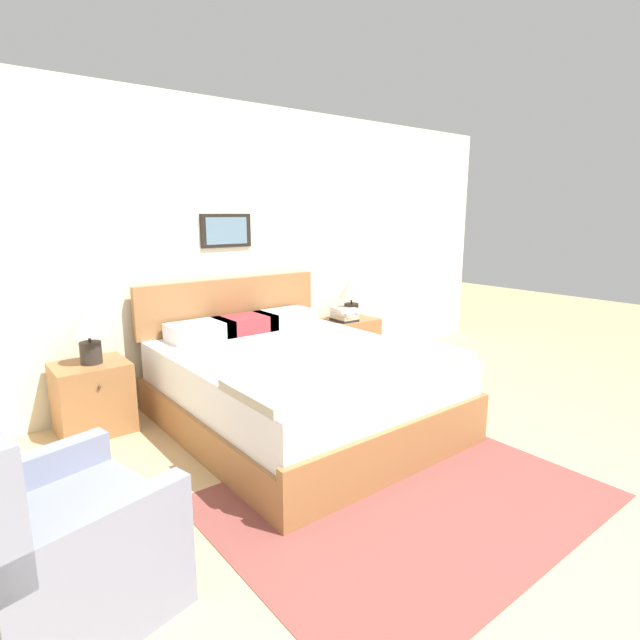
% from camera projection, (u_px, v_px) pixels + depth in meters
% --- Properties ---
extents(ground_plane, '(16.00, 16.00, 0.00)m').
position_uv_depth(ground_plane, '(489.00, 540.00, 2.54)').
color(ground_plane, tan).
extents(wall_back, '(7.32, 0.09, 2.60)m').
position_uv_depth(wall_back, '(215.00, 250.00, 4.51)').
color(wall_back, beige).
rests_on(wall_back, ground_plane).
extents(area_rug_main, '(2.16, 1.64, 0.01)m').
position_uv_depth(area_rug_main, '(407.00, 498.00, 2.91)').
color(area_rug_main, brown).
rests_on(area_rug_main, ground_plane).
extents(bed, '(1.78, 2.16, 1.05)m').
position_uv_depth(bed, '(298.00, 385.00, 3.88)').
color(bed, '#936038').
rests_on(bed, ground_plane).
extents(armchair, '(0.87, 0.88, 0.95)m').
position_uv_depth(armchair, '(55.00, 548.00, 2.00)').
color(armchair, gray).
rests_on(armchair, ground_plane).
extents(nightstand_near_window, '(0.52, 0.46, 0.54)m').
position_uv_depth(nightstand_near_window, '(93.00, 398.00, 3.76)').
color(nightstand_near_window, '#936038').
rests_on(nightstand_near_window, ground_plane).
extents(nightstand_by_door, '(0.52, 0.46, 0.54)m').
position_uv_depth(nightstand_by_door, '(350.00, 343.00, 5.33)').
color(nightstand_by_door, '#936038').
rests_on(nightstand_by_door, ground_plane).
extents(table_lamp_near_window, '(0.27, 0.27, 0.44)m').
position_uv_depth(table_lamp_near_window, '(88.00, 327.00, 3.65)').
color(table_lamp_near_window, '#2D2823').
rests_on(table_lamp_near_window, nightstand_near_window).
extents(table_lamp_by_door, '(0.27, 0.27, 0.44)m').
position_uv_depth(table_lamp_by_door, '(352.00, 292.00, 5.21)').
color(table_lamp_by_door, '#2D2823').
rests_on(table_lamp_by_door, nightstand_by_door).
extents(book_thick_bottom, '(0.22, 0.25, 0.02)m').
position_uv_depth(book_thick_bottom, '(344.00, 320.00, 5.16)').
color(book_thick_bottom, '#232328').
rests_on(book_thick_bottom, nightstand_by_door).
extents(book_hardcover_middle, '(0.20, 0.25, 0.03)m').
position_uv_depth(book_hardcover_middle, '(344.00, 317.00, 5.16)').
color(book_hardcover_middle, beige).
rests_on(book_hardcover_middle, book_thick_bottom).
extents(book_novel_upper, '(0.18, 0.27, 0.04)m').
position_uv_depth(book_novel_upper, '(344.00, 313.00, 5.15)').
color(book_novel_upper, silver).
rests_on(book_novel_upper, book_hardcover_middle).
extents(book_slim_near_top, '(0.26, 0.29, 0.04)m').
position_uv_depth(book_slim_near_top, '(344.00, 310.00, 5.14)').
color(book_slim_near_top, silver).
rests_on(book_slim_near_top, book_novel_upper).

